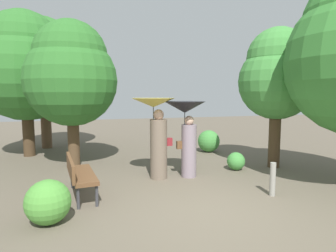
% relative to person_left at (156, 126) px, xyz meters
% --- Properties ---
extents(ground_plane, '(40.00, 40.00, 0.00)m').
position_rel_person_left_xyz_m(ground_plane, '(0.45, -2.22, -1.33)').
color(ground_plane, brown).
extents(person_left, '(1.08, 1.08, 2.03)m').
position_rel_person_left_xyz_m(person_left, '(0.00, 0.00, 0.00)').
color(person_left, '#6B5B4C').
rests_on(person_left, ground).
extents(person_right, '(1.05, 1.05, 1.95)m').
position_rel_person_left_xyz_m(person_right, '(0.77, -0.08, 0.04)').
color(person_right, gray).
rests_on(person_right, ground).
extents(park_bench, '(0.66, 1.55, 0.83)m').
position_rel_person_left_xyz_m(park_bench, '(-1.87, -0.85, -0.82)').
color(park_bench, '#38383D').
rests_on(park_bench, ground).
extents(tree_near_left, '(2.66, 2.66, 4.26)m').
position_rel_person_left_xyz_m(tree_near_left, '(-2.05, 1.98, 1.41)').
color(tree_near_left, '#4C3823').
rests_on(tree_near_left, ground).
extents(tree_mid_left, '(3.23, 3.23, 4.90)m').
position_rel_person_left_xyz_m(tree_mid_left, '(-3.59, 3.83, 1.77)').
color(tree_mid_left, '#42301E').
rests_on(tree_mid_left, ground).
extents(tree_mid_right, '(2.16, 2.16, 4.01)m').
position_rel_person_left_xyz_m(tree_mid_right, '(3.58, 0.15, 1.35)').
color(tree_mid_right, '#4C3823').
rests_on(tree_mid_right, ground).
extents(tree_far_back, '(3.40, 3.40, 5.08)m').
position_rel_person_left_xyz_m(tree_far_back, '(-3.19, 5.27, 1.86)').
color(tree_far_back, brown).
rests_on(tree_far_back, ground).
extents(bush_path_left, '(0.81, 0.81, 0.81)m').
position_rel_person_left_xyz_m(bush_path_left, '(2.67, 2.72, -0.92)').
color(bush_path_left, '#428C3D').
rests_on(bush_path_left, ground).
extents(bush_path_right, '(0.51, 0.51, 0.51)m').
position_rel_person_left_xyz_m(bush_path_right, '(2.35, 0.15, -1.08)').
color(bush_path_right, '#428C3D').
rests_on(bush_path_right, ground).
extents(bush_behind_bench, '(0.74, 0.74, 0.74)m').
position_rel_person_left_xyz_m(bush_behind_bench, '(-2.33, -2.02, -0.96)').
color(bush_behind_bench, '#4C9338').
rests_on(bush_behind_bench, ground).
extents(path_marker_post, '(0.12, 0.12, 0.71)m').
position_rel_person_left_xyz_m(path_marker_post, '(2.04, -1.92, -0.97)').
color(path_marker_post, gray).
rests_on(path_marker_post, ground).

